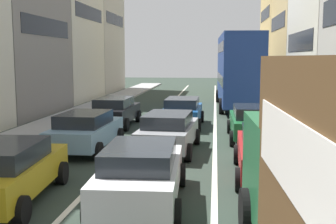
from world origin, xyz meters
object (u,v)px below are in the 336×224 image
(wagon_left_lane_second, at_px, (6,170))
(bus_mid_queue_primary, at_px, (238,68))
(coupe_centre_lane_fourth, at_px, (182,111))
(wagon_right_lane_far, at_px, (253,122))
(hatchback_centre_lane_third, at_px, (169,131))
(sedan_left_lane_fourth, at_px, (115,111))
(bus_far_queue_secondary, at_px, (232,75))
(sedan_right_lane_behind_truck, at_px, (270,151))
(sedan_centre_lane_second, at_px, (141,172))
(sedan_left_lane_third, at_px, (86,130))

(wagon_left_lane_second, height_order, bus_mid_queue_primary, bus_mid_queue_primary)
(coupe_centre_lane_fourth, bearing_deg, wagon_right_lane_far, -133.20)
(hatchback_centre_lane_third, bearing_deg, sedan_left_lane_fourth, 34.75)
(wagon_left_lane_second, bearing_deg, wagon_right_lane_far, -41.71)
(wagon_right_lane_far, xyz_separation_m, bus_far_queue_secondary, (0.05, 25.81, 0.96))
(wagon_left_lane_second, distance_m, bus_mid_queue_primary, 21.31)
(bus_far_queue_secondary, bearing_deg, sedan_right_lane_behind_truck, 179.66)
(bus_mid_queue_primary, bearing_deg, bus_far_queue_secondary, -1.99)
(wagon_right_lane_far, xyz_separation_m, bus_mid_queue_primary, (-0.06, 11.49, 2.03))
(coupe_centre_lane_fourth, bearing_deg, sedan_left_lane_fourth, 95.21)
(sedan_centre_lane_second, bearing_deg, sedan_right_lane_behind_truck, -54.19)
(hatchback_centre_lane_third, xyz_separation_m, bus_mid_queue_primary, (3.30, 14.17, 2.03))
(sedan_centre_lane_second, distance_m, coupe_centre_lane_fourth, 11.64)
(sedan_centre_lane_second, xyz_separation_m, wagon_left_lane_second, (-3.32, -0.21, 0.00))
(sedan_left_lane_fourth, distance_m, bus_mid_queue_primary, 11.07)
(hatchback_centre_lane_third, height_order, coupe_centre_lane_fourth, same)
(coupe_centre_lane_fourth, bearing_deg, sedan_centre_lane_second, -179.47)
(sedan_left_lane_fourth, bearing_deg, sedan_centre_lane_second, -162.06)
(sedan_right_lane_behind_truck, xyz_separation_m, bus_mid_queue_primary, (-0.06, 17.27, 2.03))
(wagon_right_lane_far, relative_size, bus_far_queue_secondary, 0.41)
(coupe_centre_lane_fourth, bearing_deg, wagon_left_lane_second, 164.90)
(sedan_left_lane_fourth, xyz_separation_m, sedan_right_lane_behind_truck, (6.79, -8.72, 0.00))
(sedan_centre_lane_second, distance_m, sedan_left_lane_fourth, 11.88)
(sedan_right_lane_behind_truck, distance_m, bus_far_queue_secondary, 31.60)
(sedan_right_lane_behind_truck, bearing_deg, bus_far_queue_secondary, 1.62)
(sedan_left_lane_third, relative_size, bus_mid_queue_primary, 0.41)
(bus_mid_queue_primary, xyz_separation_m, bus_far_queue_secondary, (0.10, 14.31, -1.07))
(sedan_left_lane_fourth, xyz_separation_m, wagon_right_lane_far, (6.79, -2.94, 0.00))
(sedan_left_lane_third, bearing_deg, bus_mid_queue_primary, -22.70)
(sedan_right_lane_behind_truck, bearing_deg, coupe_centre_lane_fourth, 21.85)
(sedan_left_lane_fourth, relative_size, bus_mid_queue_primary, 0.41)
(bus_mid_queue_primary, height_order, bus_far_queue_secondary, bus_mid_queue_primary)
(wagon_left_lane_second, distance_m, sedan_left_lane_third, 5.82)
(hatchback_centre_lane_third, relative_size, wagon_right_lane_far, 1.02)
(hatchback_centre_lane_third, distance_m, sedan_left_lane_third, 3.17)
(bus_mid_queue_primary, distance_m, bus_far_queue_secondary, 14.35)
(sedan_right_lane_behind_truck, bearing_deg, sedan_centre_lane_second, 129.86)
(hatchback_centre_lane_third, relative_size, bus_far_queue_secondary, 0.42)
(wagon_right_lane_far, bearing_deg, coupe_centre_lane_fourth, 45.38)
(wagon_left_lane_second, height_order, sedan_left_lane_fourth, same)
(sedan_centre_lane_second, bearing_deg, sedan_left_lane_fourth, 14.28)
(bus_mid_queue_primary, bearing_deg, sedan_centre_lane_second, 168.95)
(wagon_left_lane_second, distance_m, bus_far_queue_secondary, 35.13)
(wagon_left_lane_second, height_order, sedan_right_lane_behind_truck, same)
(hatchback_centre_lane_third, distance_m, coupe_centre_lane_fourth, 5.88)
(wagon_left_lane_second, xyz_separation_m, bus_far_queue_secondary, (6.75, 34.46, 0.96))
(wagon_left_lane_second, height_order, sedan_left_lane_third, same)
(wagon_right_lane_far, distance_m, bus_mid_queue_primary, 11.67)
(sedan_left_lane_fourth, height_order, wagon_right_lane_far, same)
(coupe_centre_lane_fourth, distance_m, bus_mid_queue_primary, 9.13)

